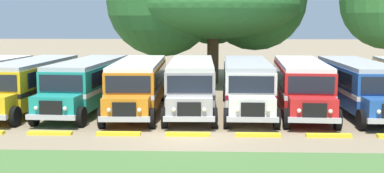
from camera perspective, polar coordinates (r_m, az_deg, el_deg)
name	(u,v)px	position (r m, az deg, el deg)	size (l,w,h in m)	color
ground_plane	(188,135)	(23.19, -0.44, -5.42)	(220.00, 220.00, 0.00)	#937F60
parked_bus_slot_1	(31,82)	(31.00, -17.50, 0.49)	(3.21, 10.92, 2.82)	yellow
parked_bus_slot_2	(88,82)	(30.12, -11.55, 0.49)	(3.30, 10.93, 2.82)	teal
parked_bus_slot_3	(138,83)	(29.25, -6.01, 0.40)	(2.93, 10.87, 2.82)	orange
parked_bus_slot_4	(191,83)	(29.15, -0.06, 0.41)	(2.87, 10.86, 2.82)	#9E9993
parked_bus_slot_5	(247,83)	(29.19, 6.15, 0.38)	(2.85, 10.86, 2.82)	silver
parked_bus_slot_6	(301,84)	(29.48, 12.09, 0.33)	(3.25, 10.92, 2.82)	red
parked_bus_slot_7	(358,84)	(30.12, 18.02, 0.27)	(2.76, 10.85, 2.82)	#23519E
curb_wheelstop_2	(50,133)	(24.08, -15.58, -5.03)	(2.00, 0.36, 0.15)	yellow
curb_wheelstop_3	(119,134)	(23.32, -8.21, -5.24)	(2.00, 0.36, 0.15)	yellow
curb_wheelstop_4	(188,134)	(22.96, -0.47, -5.36)	(2.00, 0.36, 0.15)	yellow
curb_wheelstop_5	(258,135)	(23.03, 7.37, -5.38)	(2.00, 0.36, 0.15)	yellow
curb_wheelstop_6	(329,135)	(23.52, 15.02, -5.31)	(2.00, 0.36, 0.15)	yellow
broad_shade_tree	(211,3)	(42.18, 2.15, 9.34)	(16.07, 15.45, 11.09)	brown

